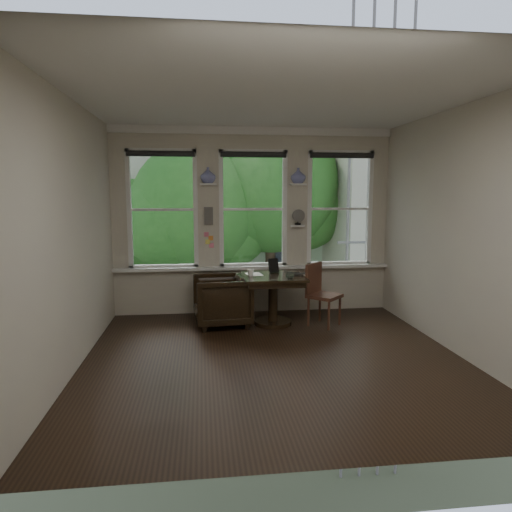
{
  "coord_description": "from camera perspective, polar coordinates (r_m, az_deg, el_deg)",
  "views": [
    {
      "loc": [
        -0.84,
        -5.18,
        1.96
      ],
      "look_at": [
        -0.11,
        0.9,
        1.11
      ],
      "focal_mm": 32.0,
      "sensor_mm": 36.0,
      "label": 1
    }
  ],
  "objects": [
    {
      "name": "ceiling",
      "position": [
        5.35,
        2.45,
        19.05
      ],
      "size": [
        4.5,
        4.5,
        0.0
      ],
      "primitive_type": "plane",
      "rotation": [
        3.14,
        0.0,
        0.0
      ],
      "color": "silver",
      "rests_on": "ground"
    },
    {
      "name": "wall_back",
      "position": [
        7.49,
        -0.38,
        4.34
      ],
      "size": [
        4.5,
        0.0,
        4.5
      ],
      "primitive_type": "plane",
      "rotation": [
        1.57,
        0.0,
        0.0
      ],
      "color": "#BDB0A2",
      "rests_on": "ground"
    },
    {
      "name": "drinking_glass",
      "position": [
        6.5,
        4.28,
        -2.46
      ],
      "size": [
        0.15,
        0.15,
        0.1
      ],
      "primitive_type": "imported",
      "rotation": [
        0.0,
        0.0,
        -0.22
      ],
      "color": "white",
      "rests_on": "table"
    },
    {
      "name": "wall_front",
      "position": [
        3.08,
        9.0,
        -0.85
      ],
      "size": [
        4.5,
        0.0,
        4.5
      ],
      "primitive_type": "plane",
      "rotation": [
        -1.57,
        0.0,
        0.0
      ],
      "color": "#BDB0A2",
      "rests_on": "ground"
    },
    {
      "name": "cushion_red",
      "position": [
        6.82,
        -4.3,
        -4.95
      ],
      "size": [
        0.45,
        0.45,
        0.06
      ],
      "primitive_type": "cube",
      "color": "maroon",
      "rests_on": "armchair_left"
    },
    {
      "name": "armchair_left",
      "position": [
        6.84,
        -4.29,
        -5.55
      ],
      "size": [
        0.89,
        0.87,
        0.75
      ],
      "primitive_type": "imported",
      "rotation": [
        0.0,
        0.0,
        -1.49
      ],
      "color": "black",
      "rests_on": "ground"
    },
    {
      "name": "table",
      "position": [
        6.86,
        2.14,
        -5.5
      ],
      "size": [
        0.9,
        0.9,
        0.75
      ],
      "primitive_type": null,
      "color": "black",
      "rests_on": "ground"
    },
    {
      "name": "ground",
      "position": [
        5.6,
        2.27,
        -12.62
      ],
      "size": [
        4.5,
        4.5,
        0.0
      ],
      "primitive_type": "plane",
      "color": "black",
      "rests_on": "ground"
    },
    {
      "name": "wall_right",
      "position": [
        6.05,
        23.93,
        2.82
      ],
      "size": [
        0.0,
        4.5,
        4.5
      ],
      "primitive_type": "plane",
      "rotation": [
        1.57,
        0.0,
        -1.57
      ],
      "color": "#BDB0A2",
      "rests_on": "ground"
    },
    {
      "name": "shelf_left",
      "position": [
        7.34,
        -6.01,
        8.91
      ],
      "size": [
        0.26,
        0.16,
        0.03
      ],
      "primitive_type": "cube",
      "color": "white",
      "rests_on": "ground"
    },
    {
      "name": "window_center",
      "position": [
        7.48,
        -0.39,
        5.87
      ],
      "size": [
        1.1,
        0.12,
        1.9
      ],
      "primitive_type": null,
      "color": "white",
      "rests_on": "ground"
    },
    {
      "name": "intercom",
      "position": [
        7.37,
        -5.95,
        5.02
      ],
      "size": [
        0.14,
        0.06,
        0.28
      ],
      "primitive_type": "cube",
      "color": "#59544F",
      "rests_on": "ground"
    },
    {
      "name": "sticky_notes",
      "position": [
        7.4,
        -5.91,
        2.32
      ],
      "size": [
        0.16,
        0.01,
        0.24
      ],
      "primitive_type": null,
      "color": "pink",
      "rests_on": "ground"
    },
    {
      "name": "window_left",
      "position": [
        7.46,
        -11.57,
        5.71
      ],
      "size": [
        1.1,
        0.12,
        1.9
      ],
      "primitive_type": null,
      "color": "white",
      "rests_on": "ground"
    },
    {
      "name": "tablet",
      "position": [
        6.98,
        2.2,
        -1.21
      ],
      "size": [
        0.17,
        0.12,
        0.22
      ],
      "primitive_type": "cube",
      "rotation": [
        -0.26,
        0.0,
        0.27
      ],
      "color": "black",
      "rests_on": "table"
    },
    {
      "name": "vase_left",
      "position": [
        7.34,
        -6.02,
        10.0
      ],
      "size": [
        0.24,
        0.24,
        0.25
      ],
      "primitive_type": "imported",
      "color": "silver",
      "rests_on": "shelf_left"
    },
    {
      "name": "laptop",
      "position": [
        6.77,
        5.2,
        -2.35
      ],
      "size": [
        0.42,
        0.35,
        0.03
      ],
      "primitive_type": "imported",
      "rotation": [
        0.0,
        0.0,
        -0.4
      ],
      "color": "black",
      "rests_on": "table"
    },
    {
      "name": "wall_left",
      "position": [
        5.39,
        -22.0,
        2.38
      ],
      "size": [
        0.0,
        4.5,
        4.5
      ],
      "primitive_type": "plane",
      "rotation": [
        1.57,
        0.0,
        1.57
      ],
      "color": "#BDB0A2",
      "rests_on": "ground"
    },
    {
      "name": "papers",
      "position": [
        6.85,
        -0.25,
        -2.29
      ],
      "size": [
        0.26,
        0.33,
        0.0
      ],
      "primitive_type": "cube",
      "rotation": [
        0.0,
        0.0,
        0.13
      ],
      "color": "silver",
      "rests_on": "table"
    },
    {
      "name": "side_chair_right",
      "position": [
        6.85,
        8.56,
        -4.88
      ],
      "size": [
        0.59,
        0.59,
        0.92
      ],
      "primitive_type": null,
      "rotation": [
        0.0,
        0.0,
        0.8
      ],
      "color": "#472519",
      "rests_on": "ground"
    },
    {
      "name": "mug",
      "position": [
        6.71,
        -0.67,
        -2.09
      ],
      "size": [
        0.13,
        0.13,
        0.1
      ],
      "primitive_type": "imported",
      "rotation": [
        0.0,
        0.0,
        0.26
      ],
      "color": "white",
      "rests_on": "table"
    },
    {
      "name": "shelf_right",
      "position": [
        7.5,
        5.28,
        8.9
      ],
      "size": [
        0.26,
        0.16,
        0.03
      ],
      "primitive_type": "cube",
      "color": "white",
      "rests_on": "ground"
    },
    {
      "name": "desk_fan",
      "position": [
        7.49,
        5.26,
        4.54
      ],
      "size": [
        0.2,
        0.2,
        0.24
      ],
      "primitive_type": null,
      "color": "#59544F",
      "rests_on": "ground"
    },
    {
      "name": "vase_right",
      "position": [
        7.5,
        5.29,
        9.96
      ],
      "size": [
        0.24,
        0.24,
        0.25
      ],
      "primitive_type": "imported",
      "color": "silver",
      "rests_on": "shelf_right"
    },
    {
      "name": "window_right",
      "position": [
        7.78,
        10.34,
        5.82
      ],
      "size": [
        1.1,
        0.12,
        1.9
      ],
      "primitive_type": null,
      "color": "white",
      "rests_on": "ground"
    }
  ]
}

